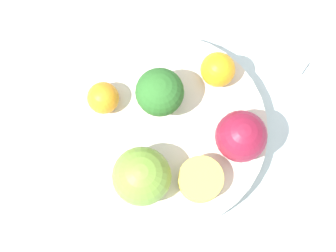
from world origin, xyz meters
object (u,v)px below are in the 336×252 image
(bowl, at_px, (168,131))
(orange_front, at_px, (103,98))
(apple_red, at_px, (142,176))
(orange_back, at_px, (218,69))
(spoon, at_px, (280,54))
(broccoli, at_px, (160,93))
(apple_green, at_px, (241,136))
(small_cup, at_px, (204,178))

(bowl, distance_m, orange_front, 0.08)
(bowl, xyz_separation_m, apple_red, (0.04, -0.05, 0.04))
(orange_back, relative_size, spoon, 0.56)
(bowl, relative_size, orange_front, 6.31)
(spoon, bearing_deg, orange_front, -101.93)
(broccoli, height_order, apple_green, broccoli)
(broccoli, xyz_separation_m, small_cup, (0.10, -0.00, -0.02))
(orange_back, distance_m, small_cup, 0.12)
(bowl, relative_size, apple_red, 3.60)
(apple_red, height_order, apple_green, apple_red)
(apple_green, xyz_separation_m, spoon, (-0.07, 0.10, -0.05))
(broccoli, relative_size, small_cup, 1.32)
(orange_front, bearing_deg, spoon, 78.07)
(orange_back, bearing_deg, apple_red, -64.61)
(small_cup, distance_m, spoon, 0.18)
(apple_red, bearing_deg, bowl, 124.80)
(bowl, height_order, small_cup, small_cup)
(broccoli, bearing_deg, small_cup, -2.23)
(broccoli, distance_m, spoon, 0.17)
(orange_front, distance_m, orange_back, 0.13)
(bowl, height_order, spoon, bowl)
(bowl, bearing_deg, apple_red, -55.20)
(orange_front, bearing_deg, broccoli, 60.10)
(bowl, height_order, orange_front, orange_front)
(apple_green, bearing_deg, orange_back, 165.68)
(bowl, bearing_deg, broccoli, 165.84)
(apple_green, distance_m, spoon, 0.14)
(orange_front, distance_m, spoon, 0.22)
(apple_green, relative_size, small_cup, 1.15)
(bowl, xyz_separation_m, broccoli, (-0.03, 0.01, 0.05))
(apple_green, distance_m, small_cup, 0.06)
(apple_red, xyz_separation_m, orange_back, (-0.06, 0.13, -0.01))
(orange_front, bearing_deg, apple_green, 42.64)
(bowl, distance_m, spoon, 0.16)
(bowl, distance_m, apple_green, 0.09)
(apple_green, bearing_deg, bowl, -131.71)
(bowl, relative_size, small_cup, 4.61)
(orange_back, bearing_deg, broccoli, -93.92)
(bowl, distance_m, orange_back, 0.09)
(orange_front, relative_size, spoon, 0.51)
(broccoli, height_order, orange_back, broccoli)
(orange_front, xyz_separation_m, orange_back, (0.04, 0.12, 0.00))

